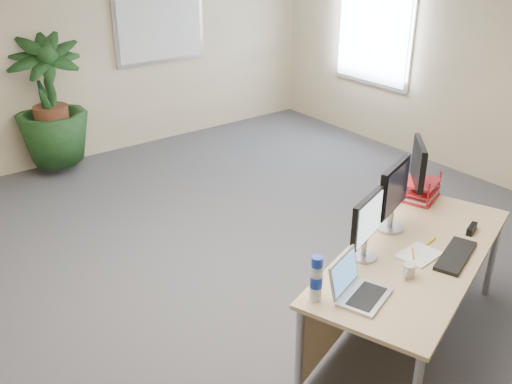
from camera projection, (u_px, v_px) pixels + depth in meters
floor at (277, 303)px, 4.60m from camera, size 8.00×8.00×0.00m
back_wall at (72, 53)px, 6.91m from camera, size 7.00×0.04×2.70m
whiteboard at (160, 26)px, 7.45m from camera, size 1.30×0.04×0.95m
window at (374, 26)px, 7.48m from camera, size 0.04×1.30×1.55m
desk at (397, 267)px, 3.99m from camera, size 2.13×1.44×0.76m
floor_plant at (51, 113)px, 6.70m from camera, size 1.07×1.07×1.50m
monitor_left at (367, 223)px, 3.70m from camera, size 0.39×0.18×0.45m
monitor_right at (394, 192)px, 4.04m from camera, size 0.45×0.21×0.51m
monitor_dark at (418, 168)px, 4.47m from camera, size 0.34×0.35×0.50m
laptop at (356, 287)px, 3.40m from camera, size 0.41×0.39×0.24m
keyboard at (456, 256)px, 3.80m from camera, size 0.50×0.31×0.03m
coffee_mug at (409, 271)px, 3.58m from camera, size 0.11×0.08×0.09m
spiral_notebook at (419, 255)px, 3.83m from camera, size 0.30×0.24×0.01m
orange_pen at (413, 253)px, 3.82m from camera, size 0.11×0.10×0.01m
yellow_highlighter at (431, 241)px, 3.98m from camera, size 0.13×0.04×0.02m
water_bottle at (316, 279)px, 3.33m from camera, size 0.08×0.08×0.29m
letter_tray at (420, 191)px, 4.59m from camera, size 0.38×0.33×0.15m
stapler at (472, 229)px, 4.11m from camera, size 0.16×0.09×0.05m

